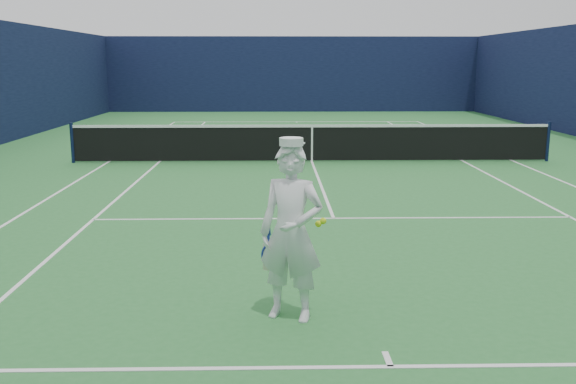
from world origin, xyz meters
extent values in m
plane|color=#2B7133|center=(0.00, 0.00, 0.00)|extent=(80.00, 80.00, 0.00)
cube|color=white|center=(0.00, 11.88, 0.00)|extent=(11.03, 0.06, 0.01)
cube|color=white|center=(0.00, -11.88, 0.00)|extent=(11.03, 0.06, 0.01)
cube|color=white|center=(-5.49, 0.00, 0.00)|extent=(0.06, 23.83, 0.01)
cube|color=white|center=(5.49, 0.00, 0.00)|extent=(0.06, 23.83, 0.01)
cube|color=white|center=(-4.12, 0.00, 0.00)|extent=(0.06, 23.77, 0.01)
cube|color=white|center=(4.12, 0.00, 0.00)|extent=(0.06, 23.77, 0.01)
cube|color=white|center=(0.00, 6.40, 0.00)|extent=(8.23, 0.06, 0.01)
cube|color=white|center=(0.00, -6.40, 0.00)|extent=(8.23, 0.06, 0.01)
cube|color=white|center=(0.00, 0.00, 0.00)|extent=(0.06, 12.80, 0.01)
cube|color=white|center=(0.00, 11.73, 0.00)|extent=(0.06, 0.30, 0.01)
cube|color=white|center=(0.00, -11.73, 0.00)|extent=(0.06, 0.30, 0.01)
cube|color=#0E1434|center=(0.00, 18.00, 2.00)|extent=(20.12, 0.12, 4.00)
cylinder|color=#141E4C|center=(-6.40, 0.00, 0.54)|extent=(0.09, 0.09, 1.07)
cylinder|color=#141E4C|center=(6.40, 0.00, 0.54)|extent=(0.09, 0.09, 1.07)
cube|color=black|center=(0.00, 0.00, 0.50)|extent=(12.79, 0.02, 0.92)
cube|color=white|center=(0.00, 0.00, 0.97)|extent=(12.79, 0.04, 0.07)
cube|color=white|center=(0.00, 0.00, 0.47)|extent=(0.05, 0.03, 0.94)
imported|color=white|center=(-0.85, -10.74, 0.92)|extent=(0.78, 0.64, 1.84)
cylinder|color=white|center=(-0.85, -10.74, 1.86)|extent=(0.24, 0.24, 0.08)
cube|color=white|center=(-0.80, -10.61, 1.83)|extent=(0.20, 0.16, 0.02)
cylinder|color=navy|center=(-1.08, -10.57, 0.95)|extent=(0.06, 0.10, 0.22)
cube|color=#1D289D|center=(-1.08, -10.51, 0.77)|extent=(0.03, 0.03, 0.14)
torus|color=#1D289D|center=(-1.04, -10.45, 0.57)|extent=(0.31, 0.19, 0.29)
cube|color=beige|center=(-1.04, -10.45, 0.57)|extent=(0.21, 0.08, 0.30)
sphere|color=#D6EE1B|center=(-0.57, -10.73, 1.01)|extent=(0.07, 0.07, 0.07)
sphere|color=#D6EE1B|center=(-0.52, -10.73, 1.04)|extent=(0.07, 0.07, 0.07)
camera|label=1|loc=(-1.02, -17.10, 2.64)|focal=40.00mm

